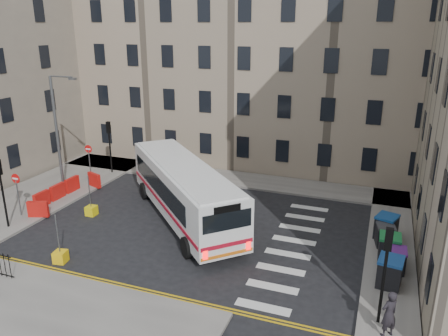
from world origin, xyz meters
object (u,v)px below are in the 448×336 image
Objects in this scene: bollard_yellow at (91,211)px; wheelie_bin_a at (390,272)px; wheelie_bin_c at (389,247)px; wheelie_bin_d at (385,235)px; pedestrian at (389,314)px; streetlamp at (57,132)px; bus at (184,189)px; wheelie_bin_b at (396,260)px; bollard_chevron at (61,257)px; wheelie_bin_e at (386,227)px.

wheelie_bin_a is at bearing -6.25° from bollard_yellow.
wheelie_bin_c is 1.47m from wheelie_bin_d.
pedestrian is at bearing -97.98° from wheelie_bin_d.
streetlamp reaches higher than bollard_yellow.
bus reaches higher than pedestrian.
pedestrian reaches higher than wheelie_bin_d.
wheelie_bin_b is at bearing 86.48° from wheelie_bin_a.
bollard_yellow is (-17.81, 0.52, -0.43)m from wheelie_bin_b.
bollard_chevron is at bearing -162.68° from bus.
wheelie_bin_e is 2.45× the size of bollard_yellow.
bus reaches higher than wheelie_bin_e.
pedestrian is (-0.02, -3.61, 0.28)m from wheelie_bin_a.
wheelie_bin_c is at bearing -130.93° from pedestrian.
bus is 5.73× the size of pedestrian.
bollard_chevron is at bearing -160.75° from wheelie_bin_a.
streetlamp is 13.57× the size of bollard_chevron.
wheelie_bin_d is at bearing 25.49° from bollard_chevron.
pedestrian reaches higher than bollard_yellow.
wheelie_bin_b is 0.78× the size of wheelie_bin_e.
wheelie_bin_a reaches higher than wheelie_bin_e.
bollard_yellow is at bearing 111.42° from bollard_chevron.
bollard_chevron is (-15.21, -7.25, -0.44)m from wheelie_bin_d.
wheelie_bin_b is (12.10, -2.04, -1.25)m from bus.
wheelie_bin_c is 17.51m from bollard_yellow.
wheelie_bin_a reaches higher than wheelie_bin_d.
wheelie_bin_c is 1.09× the size of wheelie_bin_d.
bus is 7.91m from bollard_chevron.
wheelie_bin_a is at bearing -89.30° from wheelie_bin_c.
wheelie_bin_b is 1.07m from wheelie_bin_c.
wheelie_bin_c is at bearing 20.60° from bollard_chevron.
wheelie_bin_a is 1.17× the size of wheelie_bin_b.
pedestrian is at bearing -75.39° from bus.
wheelie_bin_e is 8.45m from pedestrian.
wheelie_bin_c is at bearing 106.05° from wheelie_bin_b.
pedestrian is at bearing -17.50° from bollard_yellow.
wheelie_bin_b is at bearing 16.89° from bollard_chevron.
bollard_yellow and bollard_chevron have the same top height.
pedestrian is 15.48m from bollard_chevron.
wheelie_bin_d is (11.57, 0.43, -1.25)m from bus.
bus is at bearing -6.69° from streetlamp.
wheelie_bin_e is (-0.18, 2.42, 0.01)m from wheelie_bin_c.
wheelie_bin_a is at bearing 12.31° from bollard_chevron.
bollard_chevron is at bearing -164.39° from wheelie_bin_d.
wheelie_bin_a is 0.70× the size of pedestrian.
wheelie_bin_a reaches higher than wheelie_bin_c.
streetlamp is 23.63m from pedestrian.
wheelie_bin_e is 17.32m from bollard_chevron.
wheelie_bin_d is 16.85m from bollard_chevron.
wheelie_bin_e is (-0.24, 4.84, -0.01)m from wheelie_bin_a.
wheelie_bin_d reaches higher than wheelie_bin_b.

